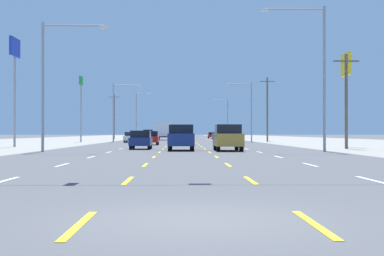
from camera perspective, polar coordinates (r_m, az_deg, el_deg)
ground_plane at (r=74.66m, az=-0.97°, el=-1.54°), size 572.00×572.00×0.00m
lot_apron_left at (r=78.58m, az=-19.34°, el=-1.46°), size 28.00×440.00×0.01m
lot_apron_right at (r=78.73m, az=17.36°, el=-1.46°), size 28.00×440.00×0.01m
lane_markings at (r=113.15m, az=-1.03°, el=-1.18°), size 10.64×227.60×0.01m
signal_span_wire at (r=19.23m, az=-1.07°, el=11.72°), size 24.87×0.53×9.53m
suv_inner_right_nearest at (r=41.32m, az=3.75°, el=-0.96°), size 1.98×4.90×1.98m
suv_center_turn_near at (r=42.11m, az=-1.15°, el=-0.96°), size 1.98×4.90×1.98m
hatchback_inner_left_mid at (r=45.58m, az=-5.35°, el=-1.22°), size 1.72×3.90×1.54m
hatchback_inner_left_midfar at (r=61.18m, az=-4.30°, el=-1.04°), size 1.72×3.90×1.54m
sedan_far_left_far at (r=75.50m, az=-6.34°, el=-0.95°), size 1.80×4.50×1.46m
box_truck_inner_left_farther at (r=100.83m, az=-2.92°, el=-0.22°), size 2.40×7.20×3.23m
suv_far_left_farthest at (r=111.19m, az=-4.58°, el=-0.66°), size 1.98×4.90×1.98m
sedan_far_right_distant_a at (r=111.28m, az=2.59°, el=-0.80°), size 1.80×4.50×1.46m
sedan_far_right_distant_b at (r=131.88m, az=2.06°, el=-0.75°), size 1.80×4.50×1.46m
pole_sign_left_row_1 at (r=55.48m, az=-17.97°, el=6.62°), size 0.24×2.79×10.46m
pole_sign_left_row_2 at (r=81.54m, az=-11.49°, el=3.43°), size 0.24×1.78×9.59m
pole_sign_right_row_1 at (r=54.49m, az=15.73°, el=5.47°), size 0.24×2.65×8.95m
streetlight_left_row_0 at (r=40.66m, az=-14.55°, el=5.33°), size 4.70×0.26×9.31m
streetlight_right_row_0 at (r=40.86m, az=12.98°, el=6.22°), size 4.70×0.26×10.56m
streetlight_left_row_1 at (r=80.91m, az=-7.86°, el=2.12°), size 4.17×0.26×8.59m
streetlight_right_row_1 at (r=80.98m, az=5.93°, el=2.17°), size 3.91×0.26×8.79m
streetlight_left_row_2 at (r=121.66m, az=-5.68°, el=1.62°), size 3.58×0.26×10.26m
streetlight_right_row_2 at (r=121.67m, az=3.57°, el=1.30°), size 3.66×0.26×8.91m
utility_pole_right_row_0 at (r=48.29m, az=15.77°, el=2.91°), size 2.20×0.26×8.05m
utility_pole_right_row_1 at (r=84.96m, az=7.85°, el=2.05°), size 2.20×0.26×9.84m
utility_pole_left_row_2 at (r=117.36m, az=-8.11°, el=1.27°), size 2.20×0.26×9.54m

